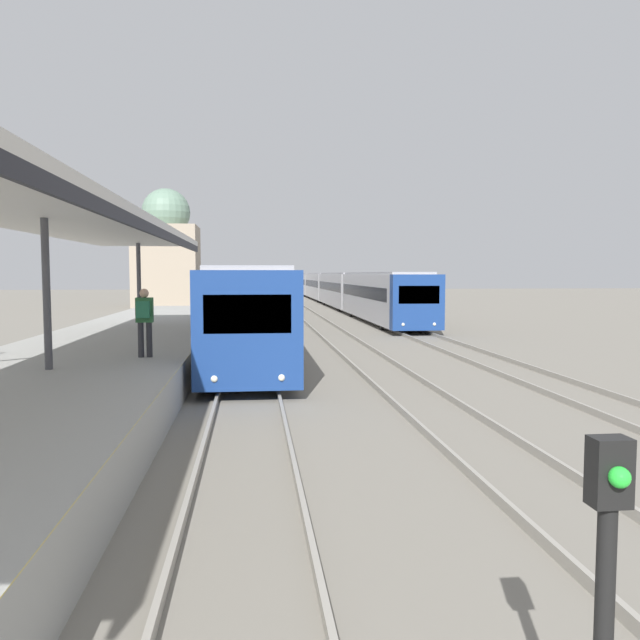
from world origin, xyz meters
The scene contains 6 objects.
platform_canopy centered at (-4.15, 13.47, 4.18)m, with size 4.00×26.86×3.38m.
person_on_platform centered at (-2.49, 15.19, 1.91)m, with size 0.40×0.40×1.66m.
train_near centered at (0.00, 40.17, 1.75)m, with size 2.56×52.34×3.15m.
train_far centered at (7.89, 60.86, 1.69)m, with size 2.53×64.91×3.04m.
signal_post_near centered at (1.94, 2.78, 1.29)m, with size 0.20×0.21×2.11m.
distant_domed_building centered at (-7.49, 56.91, 4.84)m, with size 5.53×5.53×10.51m.
Camera 1 is at (0.12, -0.17, 2.94)m, focal length 35.00 mm.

